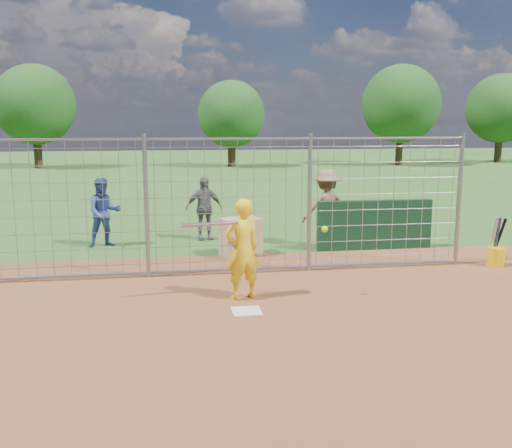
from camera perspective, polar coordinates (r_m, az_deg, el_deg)
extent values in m
plane|color=#2D591E|center=(8.80, -1.13, -8.36)|extent=(100.00, 100.00, 0.00)
plane|color=brown|center=(6.07, 2.89, -17.22)|extent=(18.00, 18.00, 0.00)
cube|color=silver|center=(8.61, -0.95, -8.71)|extent=(0.43, 0.43, 0.02)
cube|color=#11381E|center=(12.90, 11.76, -0.08)|extent=(2.60, 0.20, 1.10)
imported|color=yellow|center=(9.04, -1.39, -2.52)|extent=(0.69, 0.56, 1.62)
imported|color=navy|center=(13.32, -14.96, 1.13)|extent=(0.88, 0.75, 1.57)
imported|color=#56575B|center=(13.70, -5.23, 1.59)|extent=(0.95, 0.52, 1.53)
imported|color=#856348|center=(13.03, 7.05, 1.61)|extent=(1.21, 0.79, 1.75)
cube|color=tan|center=(12.06, -1.56, -1.30)|extent=(0.92, 0.75, 0.80)
cylinder|color=silver|center=(8.69, -4.61, -0.02)|extent=(0.86, 0.18, 0.06)
sphere|color=#B1DF17|center=(8.97, 6.89, -0.52)|extent=(0.10, 0.10, 0.10)
cylinder|color=yellow|center=(12.14, 22.85, -3.05)|extent=(0.34, 0.34, 0.38)
cylinder|color=silver|center=(12.08, 22.64, -1.35)|extent=(0.10, 0.31, 0.83)
cylinder|color=navy|center=(12.12, 22.92, -1.33)|extent=(0.08, 0.19, 0.85)
cylinder|color=black|center=(12.14, 23.12, -1.32)|extent=(0.14, 0.31, 0.83)
cylinder|color=gray|center=(10.39, -10.91, 1.70)|extent=(0.08, 0.08, 2.60)
cylinder|color=gray|center=(10.71, 5.36, 2.08)|extent=(0.08, 0.08, 2.60)
cylinder|color=gray|center=(11.80, 19.63, 2.29)|extent=(0.08, 0.08, 2.60)
cylinder|color=gray|center=(10.34, -2.70, 8.51)|extent=(9.00, 0.05, 0.05)
cylinder|color=gray|center=(10.68, -2.60, -4.58)|extent=(9.00, 0.05, 0.05)
cube|color=gray|center=(10.45, -2.65, 1.64)|extent=(9.00, 0.02, 2.50)
cylinder|color=#3F2B19|center=(38.13, -21.00, 7.17)|extent=(0.50, 0.50, 2.52)
sphere|color=#26561E|center=(38.11, -21.25, 11.06)|extent=(4.90, 4.90, 4.90)
cylinder|color=#3F2B19|center=(36.55, -2.45, 7.45)|extent=(0.50, 0.50, 2.16)
sphere|color=#26561E|center=(36.51, -2.47, 10.93)|extent=(4.20, 4.20, 4.20)
cylinder|color=#3F2B19|center=(38.87, 14.12, 7.64)|extent=(0.50, 0.50, 2.59)
sphere|color=#26561E|center=(38.85, 14.29, 11.56)|extent=(5.04, 5.04, 5.04)
cylinder|color=#3F2B19|center=(43.89, 23.08, 7.29)|extent=(0.50, 0.50, 2.45)
sphere|color=#26561E|center=(43.87, 23.31, 10.57)|extent=(4.76, 4.76, 4.76)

